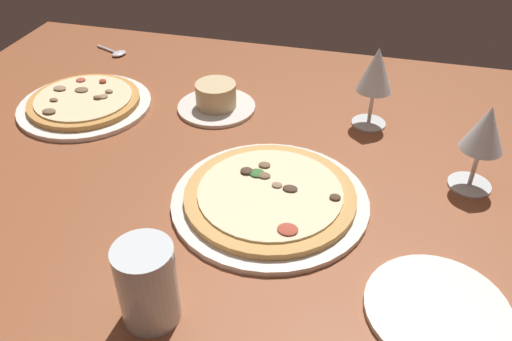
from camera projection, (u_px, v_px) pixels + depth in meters
dining_table at (243, 176)px, 97.23cm from camera, size 150.00×110.00×4.00cm
pizza_main at (270, 198)px, 87.19cm from camera, size 32.78×32.78×3.26cm
pizza_side at (84, 103)px, 112.90cm from camera, size 28.07×28.07×3.37cm
ramekin_on_saucer at (216, 99)px, 111.79cm from camera, size 16.63×16.63×5.92cm
wine_glass_far at (376, 73)px, 101.32cm from camera, size 7.06×7.06×16.63cm
wine_glass_near at (485, 132)px, 85.10cm from camera, size 7.35×7.35×15.69cm
water_glass at (148, 288)px, 66.52cm from camera, size 7.67×7.67×11.87cm
side_plate at (437, 310)px, 69.63cm from camera, size 19.31×19.31×0.90cm
spoon at (116, 52)px, 135.49cm from camera, size 10.07×6.06×1.00cm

